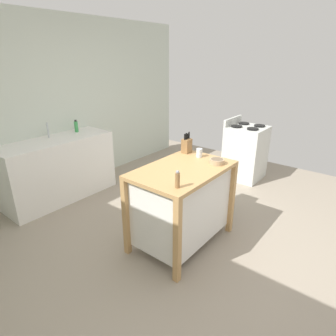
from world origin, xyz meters
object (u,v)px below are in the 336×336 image
(drinking_cup, at_px, (199,153))
(sink_faucet, at_px, (48,130))
(kitchen_island, at_px, (182,202))
(knife_block, at_px, (187,145))
(stove, at_px, (245,152))
(trash_bin, at_px, (212,191))
(bowl_ceramic_wide, at_px, (217,161))
(pepper_grinder, at_px, (177,180))
(bottle_hand_soap, at_px, (76,126))

(drinking_cup, height_order, sink_faucet, sink_faucet)
(kitchen_island, bearing_deg, knife_block, 30.91)
(sink_faucet, xyz_separation_m, stove, (2.44, -1.97, -0.56))
(trash_bin, bearing_deg, bowl_ceramic_wide, -147.89)
(kitchen_island, distance_m, bowl_ceramic_wide, 0.59)
(drinking_cup, bearing_deg, pepper_grinder, -159.95)
(knife_block, xyz_separation_m, trash_bin, (0.36, -0.19, -0.69))
(bowl_ceramic_wide, bearing_deg, bottle_hand_soap, 93.08)
(kitchen_island, distance_m, stove, 2.21)
(bowl_ceramic_wide, relative_size, trash_bin, 0.26)
(pepper_grinder, height_order, stove, pepper_grinder)
(drinking_cup, relative_size, bottle_hand_soap, 0.53)
(knife_block, height_order, drinking_cup, knife_block)
(knife_block, distance_m, drinking_cup, 0.22)
(trash_bin, xyz_separation_m, sink_faucet, (-1.04, 2.14, 0.71))
(sink_faucet, bearing_deg, pepper_grinder, -94.11)
(pepper_grinder, bearing_deg, kitchen_island, 30.08)
(pepper_grinder, bearing_deg, bottle_hand_soap, 75.59)
(sink_faucet, bearing_deg, knife_block, -70.67)
(kitchen_island, distance_m, trash_bin, 0.83)
(knife_block, bearing_deg, pepper_grinder, -149.49)
(stove, bearing_deg, bowl_ceramic_wide, -165.95)
(pepper_grinder, bearing_deg, trash_bin, 14.67)
(bowl_ceramic_wide, height_order, bottle_hand_soap, bottle_hand_soap)
(bottle_hand_soap, bearing_deg, drinking_cup, -84.72)
(bowl_ceramic_wide, distance_m, bottle_hand_soap, 2.40)
(pepper_grinder, bearing_deg, stove, 10.64)
(sink_faucet, height_order, bottle_hand_soap, sink_faucet)
(knife_block, distance_m, sink_faucet, 2.07)
(pepper_grinder, xyz_separation_m, stove, (2.61, 0.49, -0.53))
(trash_bin, bearing_deg, kitchen_island, -174.45)
(kitchen_island, xyz_separation_m, stove, (2.20, 0.25, -0.05))
(kitchen_island, xyz_separation_m, bottle_hand_soap, (0.21, 2.18, 0.49))
(kitchen_island, height_order, bottle_hand_soap, bottle_hand_soap)
(sink_faucet, bearing_deg, kitchen_island, -83.81)
(trash_bin, height_order, stove, stove)
(pepper_grinder, bearing_deg, knife_block, 30.51)
(bowl_ceramic_wide, distance_m, drinking_cup, 0.28)
(drinking_cup, bearing_deg, kitchen_island, -171.86)
(drinking_cup, bearing_deg, trash_bin, 2.92)
(kitchen_island, relative_size, drinking_cup, 11.19)
(drinking_cup, height_order, pepper_grinder, pepper_grinder)
(trash_bin, height_order, sink_faucet, sink_faucet)
(knife_block, relative_size, pepper_grinder, 1.47)
(knife_block, distance_m, stove, 1.84)
(drinking_cup, height_order, trash_bin, drinking_cup)
(kitchen_island, height_order, pepper_grinder, pepper_grinder)
(pepper_grinder, xyz_separation_m, bottle_hand_soap, (0.62, 2.42, 0.00))
(knife_block, relative_size, bottle_hand_soap, 1.30)
(bowl_ceramic_wide, xyz_separation_m, stove, (1.86, 0.47, -0.48))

